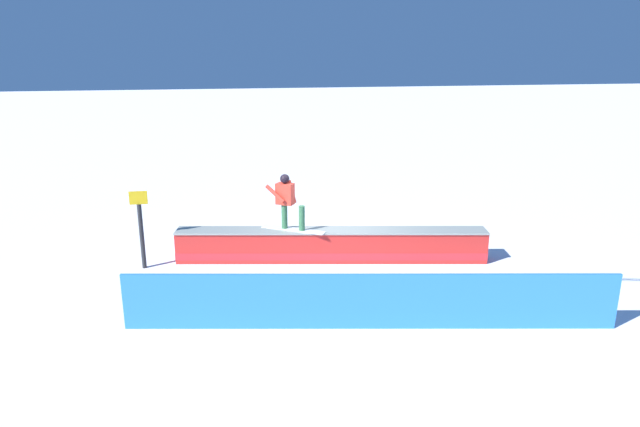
% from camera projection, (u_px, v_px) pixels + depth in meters
% --- Properties ---
extents(ground_plane, '(120.00, 120.00, 0.00)m').
position_uv_depth(ground_plane, '(331.00, 260.00, 13.71)').
color(ground_plane, white).
extents(grind_box, '(7.36, 1.91, 0.77)m').
position_uv_depth(grind_box, '(331.00, 247.00, 13.61)').
color(grind_box, red).
rests_on(grind_box, ground_plane).
extents(snowboarder, '(1.47, 1.07, 1.33)m').
position_uv_depth(snowboarder, '(287.00, 200.00, 13.34)').
color(snowboarder, silver).
rests_on(snowboarder, grind_box).
extents(safety_fence, '(8.79, 1.67, 1.06)m').
position_uv_depth(safety_fence, '(370.00, 301.00, 10.25)').
color(safety_fence, blue).
rests_on(safety_fence, ground_plane).
extents(trail_marker, '(0.40, 0.10, 1.83)m').
position_uv_depth(trail_marker, '(141.00, 227.00, 12.97)').
color(trail_marker, '#262628').
rests_on(trail_marker, ground_plane).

